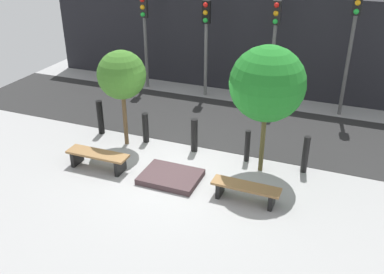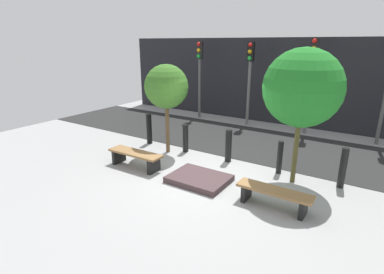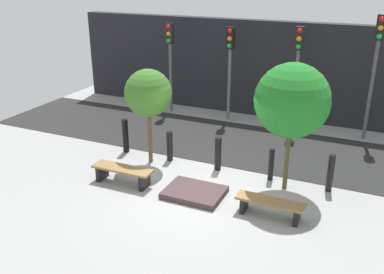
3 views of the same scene
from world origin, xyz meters
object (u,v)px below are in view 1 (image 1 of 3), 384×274
at_px(tree_behind_left_bench, 122,75).
at_px(traffic_light_east, 353,32).
at_px(tree_behind_right_bench, 267,84).
at_px(traffic_light_mid_west, 206,32).
at_px(bench_right, 246,190).
at_px(bollard_far_right, 305,154).
at_px(traffic_light_west, 145,26).
at_px(bollard_left, 145,128).
at_px(planter_bed, 171,177).
at_px(bollard_center, 194,135).
at_px(traffic_light_mid_east, 275,35).
at_px(bench_left, 98,157).
at_px(bollard_right, 247,146).
at_px(bollard_far_left, 100,117).

bearing_deg(tree_behind_left_bench, traffic_light_east, 38.88).
bearing_deg(tree_behind_right_bench, traffic_light_mid_west, 125.27).
bearing_deg(bench_right, bollard_far_right, 60.48).
bearing_deg(traffic_light_west, tree_behind_right_bench, -38.87).
bearing_deg(bollard_left, traffic_light_east, 39.17).
relative_size(planter_bed, traffic_light_west, 0.42).
bearing_deg(traffic_light_east, planter_bed, -121.87).
distance_m(bollard_left, bollard_far_right, 4.65).
relative_size(tree_behind_right_bench, bollard_center, 3.38).
bearing_deg(bench_right, traffic_light_west, 133.75).
relative_size(traffic_light_mid_east, traffic_light_east, 0.88).
xyz_separation_m(bench_right, traffic_light_mid_east, (-0.80, 6.09, 2.19)).
relative_size(bench_left, traffic_light_east, 0.41).
distance_m(bench_left, bollard_center, 2.74).
distance_m(traffic_light_mid_west, traffic_light_mid_east, 2.44).
relative_size(planter_bed, tree_behind_right_bench, 0.44).
height_order(tree_behind_right_bench, bollard_left, tree_behind_right_bench).
xyz_separation_m(tree_behind_left_bench, bollard_center, (2.02, 0.34, -1.63)).
relative_size(bollard_right, traffic_light_mid_west, 0.26).
xyz_separation_m(bollard_far_left, bollard_center, (3.10, 0.00, -0.04)).
bearing_deg(bench_left, bollard_left, 74.97).
xyz_separation_m(bollard_right, traffic_light_mid_west, (-2.77, 4.24, 1.95)).
height_order(bench_left, traffic_light_mid_west, traffic_light_mid_west).
xyz_separation_m(planter_bed, traffic_light_west, (-3.66, 5.89, 2.34)).
bearing_deg(bollard_far_right, bollard_far_left, 180.00).
height_order(tree_behind_right_bench, bollard_far_left, tree_behind_right_bench).
xyz_separation_m(tree_behind_right_bench, traffic_light_west, (-5.68, 4.58, 0.01)).
height_order(bollard_center, bollard_far_right, bollard_far_right).
bearing_deg(traffic_light_mid_east, tree_behind_left_bench, -125.27).
height_order(bench_left, traffic_light_east, traffic_light_east).
height_order(bollard_center, bollard_right, bollard_center).
distance_m(tree_behind_left_bench, traffic_light_east, 7.33).
xyz_separation_m(bench_left, planter_bed, (2.02, 0.20, -0.25)).
distance_m(bollard_right, traffic_light_mid_east, 4.72).
height_order(bollard_right, traffic_light_mid_west, traffic_light_mid_west).
bearing_deg(tree_behind_left_bench, traffic_light_mid_west, 80.12).
bearing_deg(bench_left, tree_behind_right_bench, 19.78).
height_order(bench_left, tree_behind_left_bench, tree_behind_left_bench).
height_order(bench_right, bollard_right, bollard_right).
bearing_deg(traffic_light_mid_west, bench_left, -97.46).
relative_size(bollard_right, traffic_light_east, 0.22).
relative_size(bollard_far_left, bollard_left, 1.17).
bearing_deg(traffic_light_west, traffic_light_mid_east, 0.00).
height_order(bollard_far_left, traffic_light_east, traffic_light_east).
xyz_separation_m(bench_left, traffic_light_mid_east, (3.24, 6.09, 2.17)).
xyz_separation_m(bench_left, bollard_center, (2.02, 1.85, 0.16)).
bearing_deg(bollard_far_left, traffic_light_east, 32.13).
height_order(tree_behind_left_bench, bollard_right, tree_behind_left_bench).
relative_size(planter_bed, bollard_far_right, 1.44).
bearing_deg(traffic_light_east, bench_left, -133.00).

